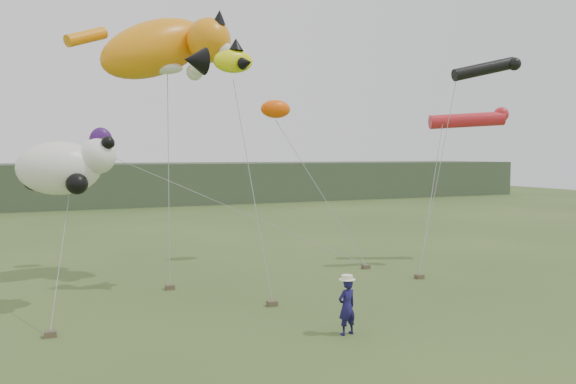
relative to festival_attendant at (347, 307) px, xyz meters
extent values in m
plane|color=#385123|center=(0.12, 0.24, -0.77)|extent=(120.00, 120.00, 0.00)
cube|color=#2D3D28|center=(0.12, 45.24, 1.23)|extent=(90.00, 12.00, 4.00)
imported|color=#18144B|center=(0.00, 0.00, 0.00)|extent=(0.63, 0.47, 1.55)
cube|color=brown|center=(-3.36, 7.04, -0.69)|extent=(0.32, 0.25, 0.16)
cube|color=brown|center=(-0.78, 3.50, -0.69)|extent=(0.32, 0.25, 0.16)
cube|color=brown|center=(6.03, 4.90, -0.69)|extent=(0.32, 0.25, 0.16)
cube|color=brown|center=(-7.39, 2.99, -0.69)|extent=(0.32, 0.25, 0.16)
cube|color=brown|center=(5.12, 7.41, -0.69)|extent=(0.32, 0.25, 0.16)
ellipsoid|color=orange|center=(-3.38, 9.14, 8.21)|extent=(5.32, 3.24, 3.58)
sphere|color=orange|center=(-1.50, 8.20, 8.49)|extent=(1.70, 1.70, 1.70)
cone|color=black|center=(-1.21, 7.72, 9.29)|extent=(0.53, 0.64, 0.64)
cone|color=black|center=(-1.03, 8.67, 9.29)|extent=(0.53, 0.61, 0.60)
sphere|color=white|center=(-1.12, 7.91, 8.11)|extent=(0.85, 0.85, 0.85)
ellipsoid|color=white|center=(-3.19, 8.85, 7.45)|extent=(1.66, 0.83, 0.52)
sphere|color=white|center=(-2.06, 7.63, 7.36)|extent=(0.66, 0.66, 0.66)
sphere|color=white|center=(-1.87, 8.95, 7.36)|extent=(0.66, 0.66, 0.66)
cylinder|color=orange|center=(-5.83, 9.89, 8.58)|extent=(1.75, 1.29, 1.02)
ellipsoid|color=#E8EB0D|center=(-1.24, 6.00, 7.37)|extent=(1.63, 0.85, 0.90)
cone|color=black|center=(-2.53, 6.33, 7.37)|extent=(0.88, 1.06, 0.97)
cone|color=black|center=(-1.13, 6.00, 7.97)|extent=(0.54, 0.54, 0.43)
cone|color=black|center=(-0.91, 5.46, 7.27)|extent=(0.57, 0.60, 0.43)
cone|color=black|center=(-0.91, 6.54, 7.27)|extent=(0.57, 0.60, 0.43)
cylinder|color=black|center=(9.80, 5.71, 7.73)|extent=(2.87, 1.09, 1.12)
sphere|color=black|center=(11.05, 5.27, 7.96)|extent=(0.56, 0.56, 0.56)
cylinder|color=red|center=(10.35, 7.33, 5.67)|extent=(3.38, 1.90, 0.81)
sphere|color=red|center=(11.87, 6.79, 5.94)|extent=(0.67, 0.67, 0.67)
ellipsoid|color=white|center=(-6.99, 5.76, 3.69)|extent=(2.51, 1.67, 1.67)
sphere|color=white|center=(-5.87, 5.48, 4.06)|extent=(1.11, 1.11, 1.11)
sphere|color=black|center=(-5.59, 5.11, 4.47)|extent=(0.41, 0.41, 0.41)
sphere|color=black|center=(-5.50, 5.90, 4.47)|extent=(0.41, 0.41, 0.41)
sphere|color=black|center=(-6.52, 5.01, 3.22)|extent=(0.65, 0.65, 0.65)
sphere|color=black|center=(-7.73, 6.04, 3.31)|extent=(0.65, 0.65, 0.65)
ellipsoid|color=#FF5405|center=(2.27, 10.66, 6.17)|extent=(1.41, 0.82, 0.82)
ellipsoid|color=#3D1466|center=(-5.18, 12.09, 4.67)|extent=(0.97, 0.65, 1.19)
camera|label=1|loc=(-7.40, -13.06, 4.10)|focal=35.00mm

